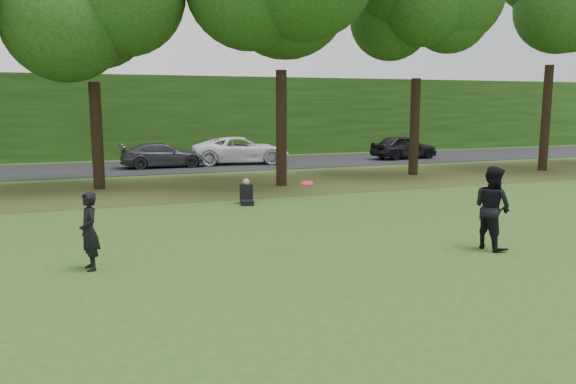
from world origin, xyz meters
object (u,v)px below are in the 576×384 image
at_px(player_left, 89,231).
at_px(frisbee, 307,183).
at_px(player_right, 492,208).
at_px(seated_person, 247,194).

xyz_separation_m(player_left, frisbee, (4.47, -0.51, 0.81)).
xyz_separation_m(player_right, seated_person, (-3.63, 7.59, -0.64)).
bearing_deg(player_right, frisbee, 70.21).
height_order(player_left, player_right, player_right).
relative_size(player_left, frisbee, 5.42).
distance_m(player_right, seated_person, 8.44).
bearing_deg(seated_person, player_left, -118.47).
xyz_separation_m(frisbee, seated_person, (0.55, 6.68, -1.29)).
relative_size(player_left, player_right, 0.82).
bearing_deg(player_left, player_right, 67.51).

